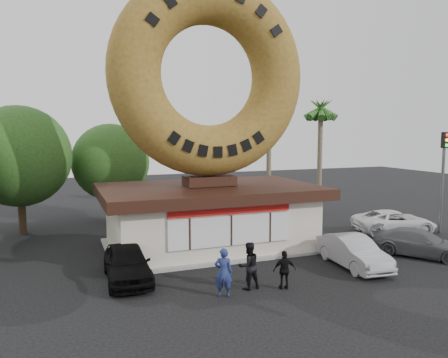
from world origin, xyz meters
TOP-DOWN VIEW (x-y plane):
  - ground at (0.00, 0.00)m, footprint 90.00×90.00m
  - donut_shop at (0.00, 5.98)m, footprint 11.20×7.20m
  - giant_donut at (0.00, 6.00)m, footprint 10.28×2.62m
  - tree_west at (-9.50, 13.00)m, footprint 6.00×6.00m
  - tree_mid at (-4.00, 15.00)m, footprint 5.20×5.20m
  - palm_near at (7.50, 14.00)m, footprint 2.60×2.60m
  - palm_far at (11.00, 12.50)m, footprint 2.60×2.60m
  - street_lamp at (-1.86, 16.00)m, footprint 2.11×0.20m
  - traffic_signal at (14.00, 3.99)m, footprint 0.30×0.38m
  - person_left at (-1.79, -0.77)m, footprint 0.79×0.67m
  - person_center at (-0.60, -0.40)m, footprint 0.98×0.80m
  - person_right at (0.71, -0.91)m, footprint 0.96×0.58m
  - car_black at (-4.88, 2.25)m, footprint 1.91×4.41m
  - car_silver at (4.96, 0.44)m, footprint 1.78×4.35m
  - car_grey at (9.13, 0.70)m, footprint 4.06×4.73m
  - car_white at (11.50, 5.09)m, footprint 5.30×3.34m

SIDE VIEW (x-z plane):
  - ground at x=0.00m, z-range 0.00..0.00m
  - car_grey at x=9.13m, z-range 0.00..1.30m
  - car_white at x=11.50m, z-range 0.00..1.37m
  - car_silver at x=4.96m, z-range 0.00..1.40m
  - car_black at x=-4.88m, z-range 0.00..1.48m
  - person_right at x=0.71m, z-range 0.00..1.52m
  - person_left at x=-1.79m, z-range 0.00..1.84m
  - person_center at x=-0.60m, z-range 0.00..1.86m
  - donut_shop at x=0.00m, z-range -0.13..3.67m
  - traffic_signal at x=14.00m, z-range 0.83..6.90m
  - tree_mid at x=-4.00m, z-range 0.70..7.33m
  - street_lamp at x=-1.86m, z-range 0.48..8.48m
  - tree_west at x=-9.50m, z-range 0.82..8.47m
  - palm_far at x=11.00m, z-range 3.11..11.86m
  - palm_near at x=7.50m, z-range 3.54..13.29m
  - giant_donut at x=0.00m, z-range 3.80..14.08m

